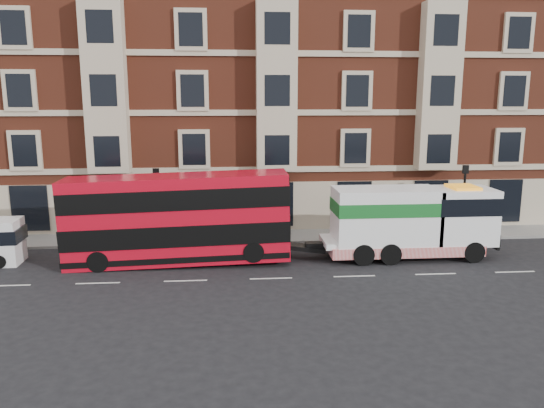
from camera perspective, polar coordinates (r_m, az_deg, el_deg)
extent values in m
plane|color=black|center=(25.24, -0.11, -8.02)|extent=(120.00, 120.00, 0.00)
cube|color=slate|center=(32.38, -1.16, -3.52)|extent=(90.00, 3.00, 0.15)
cube|color=brown|center=(38.83, -1.15, 12.25)|extent=(45.00, 12.00, 18.00)
cylinder|color=black|center=(30.86, -12.22, -0.56)|extent=(0.14, 0.14, 4.00)
cube|color=black|center=(30.51, -12.38, 3.31)|extent=(0.35, 0.15, 0.50)
cylinder|color=black|center=(33.58, 19.86, -0.03)|extent=(0.14, 0.14, 4.00)
cube|color=black|center=(33.26, 20.11, 3.52)|extent=(0.35, 0.15, 0.50)
cube|color=red|center=(27.37, -10.12, -1.54)|extent=(11.22, 2.50, 4.41)
cube|color=black|center=(27.52, -10.08, -2.86)|extent=(11.26, 2.56, 1.05)
cube|color=black|center=(27.14, -10.21, 0.83)|extent=(11.26, 2.56, 1.00)
cylinder|color=black|center=(27.40, -18.20, -5.89)|extent=(1.04, 0.32, 1.04)
cylinder|color=black|center=(29.51, -17.19, -4.61)|extent=(1.04, 0.32, 1.04)
cylinder|color=black|center=(26.55, -2.00, -5.18)|extent=(1.04, 0.32, 1.04)
cylinder|color=black|center=(28.73, -2.21, -3.91)|extent=(1.04, 0.32, 1.04)
cube|color=white|center=(29.12, 14.25, -3.78)|extent=(9.02, 2.30, 0.30)
cube|color=white|center=(29.88, 19.65, -1.15)|extent=(3.21, 2.50, 2.91)
cube|color=white|center=(28.44, 12.09, -1.24)|extent=(5.41, 2.50, 2.91)
cube|color=#166724|center=(28.33, 12.13, -0.25)|extent=(5.46, 2.54, 0.70)
cube|color=red|center=(29.14, 13.84, -4.46)|extent=(8.02, 2.56, 0.55)
cylinder|color=black|center=(29.41, 20.87, -4.84)|extent=(1.10, 0.35, 1.10)
cylinder|color=black|center=(31.39, 19.11, -3.73)|extent=(1.10, 0.35, 1.10)
cylinder|color=black|center=(27.82, 12.60, -5.27)|extent=(1.10, 0.40, 1.10)
cylinder|color=black|center=(29.91, 11.33, -4.05)|extent=(1.10, 0.40, 1.10)
cylinder|color=black|center=(27.44, 9.79, -5.39)|extent=(1.10, 0.40, 1.10)
cylinder|color=black|center=(29.56, 8.71, -4.14)|extent=(1.10, 0.40, 1.10)
cylinder|color=black|center=(29.92, -27.25, -5.53)|extent=(0.68, 0.24, 0.67)
cylinder|color=black|center=(31.43, -26.19, -4.67)|extent=(0.68, 0.24, 0.67)
imported|color=#211A35|center=(33.28, -19.12, -2.03)|extent=(0.77, 0.72, 1.78)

